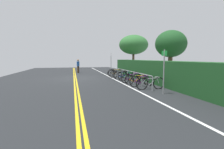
{
  "coord_description": "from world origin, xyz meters",
  "views": [
    {
      "loc": [
        14.95,
        -0.17,
        1.76
      ],
      "look_at": [
        4.27,
        2.35,
        0.68
      ],
      "focal_mm": 26.67,
      "sensor_mm": 36.0,
      "label": 1
    }
  ],
  "objects_px": {
    "bicycle_8": "(150,83)",
    "bike_rack": "(127,73)",
    "sign_post_far": "(164,67)",
    "bicycle_0": "(116,72)",
    "tree_mid": "(171,44)",
    "bicycle_3": "(124,75)",
    "bicycle_5": "(131,78)",
    "bicycle_1": "(117,73)",
    "tree_near_left": "(134,45)",
    "bicycle_7": "(142,81)",
    "bicycle_6": "(137,80)",
    "bicycle_4": "(129,76)",
    "pedestrian": "(78,65)",
    "sign_post_near": "(111,62)",
    "bicycle_2": "(119,74)"
  },
  "relations": [
    {
      "from": "sign_post_near",
      "to": "bike_rack",
      "type": "bearing_deg",
      "value": 1.57
    },
    {
      "from": "bike_rack",
      "to": "bicycle_1",
      "type": "xyz_separation_m",
      "value": [
        -2.84,
        -0.1,
        -0.29
      ]
    },
    {
      "from": "bicycle_0",
      "to": "bicycle_4",
      "type": "bearing_deg",
      "value": 1.26
    },
    {
      "from": "bicycle_0",
      "to": "bicycle_5",
      "type": "bearing_deg",
      "value": -0.69
    },
    {
      "from": "bicycle_2",
      "to": "sign_post_near",
      "type": "height_order",
      "value": "sign_post_near"
    },
    {
      "from": "bicycle_2",
      "to": "sign_post_far",
      "type": "height_order",
      "value": "sign_post_far"
    },
    {
      "from": "bicycle_5",
      "to": "bicycle_3",
      "type": "bearing_deg",
      "value": 179.99
    },
    {
      "from": "sign_post_far",
      "to": "tree_near_left",
      "type": "relative_size",
      "value": 0.49
    },
    {
      "from": "bicycle_2",
      "to": "bicycle_8",
      "type": "bearing_deg",
      "value": 2.58
    },
    {
      "from": "bicycle_0",
      "to": "bicycle_6",
      "type": "xyz_separation_m",
      "value": [
        5.61,
        0.01,
        -0.02
      ]
    },
    {
      "from": "pedestrian",
      "to": "sign_post_near",
      "type": "height_order",
      "value": "sign_post_near"
    },
    {
      "from": "bicycle_0",
      "to": "pedestrian",
      "type": "height_order",
      "value": "pedestrian"
    },
    {
      "from": "bicycle_2",
      "to": "sign_post_near",
      "type": "distance_m",
      "value": 3.39
    },
    {
      "from": "pedestrian",
      "to": "sign_post_far",
      "type": "bearing_deg",
      "value": 15.93
    },
    {
      "from": "bicycle_2",
      "to": "bicycle_5",
      "type": "xyz_separation_m",
      "value": [
        2.8,
        0.12,
        -0.01
      ]
    },
    {
      "from": "bicycle_7",
      "to": "sign_post_near",
      "type": "xyz_separation_m",
      "value": [
        -7.82,
        -0.17,
        1.04
      ]
    },
    {
      "from": "bicycle_0",
      "to": "tree_mid",
      "type": "xyz_separation_m",
      "value": [
        4.7,
        3.08,
        2.48
      ]
    },
    {
      "from": "bicycle_7",
      "to": "sign_post_far",
      "type": "relative_size",
      "value": 0.79
    },
    {
      "from": "bicycle_4",
      "to": "bicycle_6",
      "type": "height_order",
      "value": "bicycle_4"
    },
    {
      "from": "bicycle_7",
      "to": "tree_near_left",
      "type": "height_order",
      "value": "tree_near_left"
    },
    {
      "from": "bicycle_1",
      "to": "tree_near_left",
      "type": "bearing_deg",
      "value": 139.94
    },
    {
      "from": "bicycle_7",
      "to": "pedestrian",
      "type": "xyz_separation_m",
      "value": [
        -10.72,
        -3.56,
        0.59
      ]
    },
    {
      "from": "bicycle_4",
      "to": "sign_post_far",
      "type": "relative_size",
      "value": 0.79
    },
    {
      "from": "bicycle_8",
      "to": "bicycle_1",
      "type": "bearing_deg",
      "value": -178.06
    },
    {
      "from": "bicycle_8",
      "to": "sign_post_near",
      "type": "xyz_separation_m",
      "value": [
        -8.85,
        -0.26,
        1.04
      ]
    },
    {
      "from": "bicycle_7",
      "to": "pedestrian",
      "type": "distance_m",
      "value": 11.31
    },
    {
      "from": "bicycle_1",
      "to": "bicycle_3",
      "type": "distance_m",
      "value": 1.94
    },
    {
      "from": "bicycle_2",
      "to": "sign_post_near",
      "type": "xyz_separation_m",
      "value": [
        -3.22,
        -0.01,
        1.06
      ]
    },
    {
      "from": "pedestrian",
      "to": "sign_post_near",
      "type": "distance_m",
      "value": 4.47
    },
    {
      "from": "tree_near_left",
      "to": "bicycle_6",
      "type": "bearing_deg",
      "value": -18.97
    },
    {
      "from": "bicycle_8",
      "to": "bike_rack",
      "type": "bearing_deg",
      "value": -178.09
    },
    {
      "from": "bicycle_0",
      "to": "bicycle_1",
      "type": "bearing_deg",
      "value": -8.8
    },
    {
      "from": "bicycle_2",
      "to": "sign_post_far",
      "type": "xyz_separation_m",
      "value": [
        6.9,
        0.32,
        0.98
      ]
    },
    {
      "from": "bicycle_0",
      "to": "bicycle_6",
      "type": "bearing_deg",
      "value": 0.09
    },
    {
      "from": "bicycle_3",
      "to": "sign_post_near",
      "type": "xyz_separation_m",
      "value": [
        -4.21,
        -0.13,
        1.05
      ]
    },
    {
      "from": "bicycle_8",
      "to": "tree_near_left",
      "type": "bearing_deg",
      "value": 164.79
    },
    {
      "from": "bicycle_6",
      "to": "pedestrian",
      "type": "xyz_separation_m",
      "value": [
        -9.82,
        -3.58,
        0.62
      ]
    },
    {
      "from": "bike_rack",
      "to": "bicycle_0",
      "type": "xyz_separation_m",
      "value": [
        -3.79,
        0.05,
        -0.28
      ]
    },
    {
      "from": "pedestrian",
      "to": "tree_mid",
      "type": "relative_size",
      "value": 0.42
    },
    {
      "from": "bike_rack",
      "to": "sign_post_far",
      "type": "relative_size",
      "value": 3.89
    },
    {
      "from": "pedestrian",
      "to": "tree_near_left",
      "type": "bearing_deg",
      "value": 75.73
    },
    {
      "from": "sign_post_far",
      "to": "tree_near_left",
      "type": "xyz_separation_m",
      "value": [
        -11.38,
        2.68,
        2.01
      ]
    },
    {
      "from": "bicycle_2",
      "to": "bicycle_4",
      "type": "xyz_separation_m",
      "value": [
        1.9,
        0.26,
        0.03
      ]
    },
    {
      "from": "bicycle_3",
      "to": "bicycle_5",
      "type": "distance_m",
      "value": 1.8
    },
    {
      "from": "pedestrian",
      "to": "bicycle_2",
      "type": "bearing_deg",
      "value": 29.04
    },
    {
      "from": "tree_near_left",
      "to": "bicycle_8",
      "type": "bearing_deg",
      "value": -15.21
    },
    {
      "from": "bicycle_0",
      "to": "bicycle_1",
      "type": "height_order",
      "value": "bicycle_0"
    },
    {
      "from": "bicycle_0",
      "to": "bicycle_5",
      "type": "relative_size",
      "value": 1.09
    },
    {
      "from": "bicycle_4",
      "to": "bicycle_3",
      "type": "bearing_deg",
      "value": -171.3
    },
    {
      "from": "bicycle_0",
      "to": "bicycle_5",
      "type": "height_order",
      "value": "bicycle_0"
    }
  ]
}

